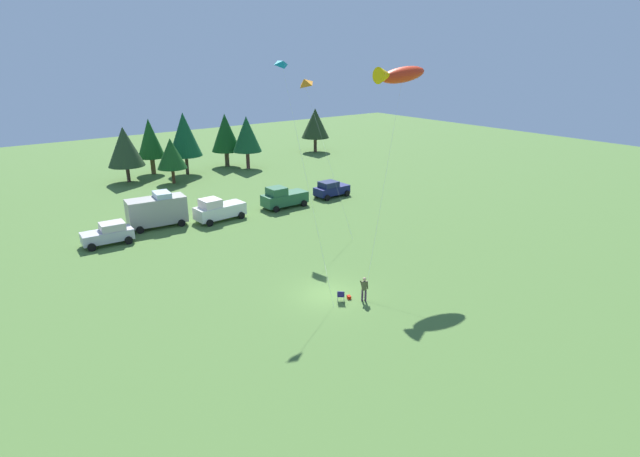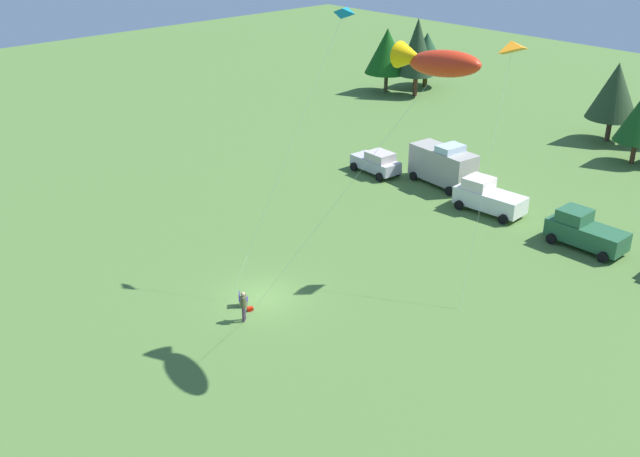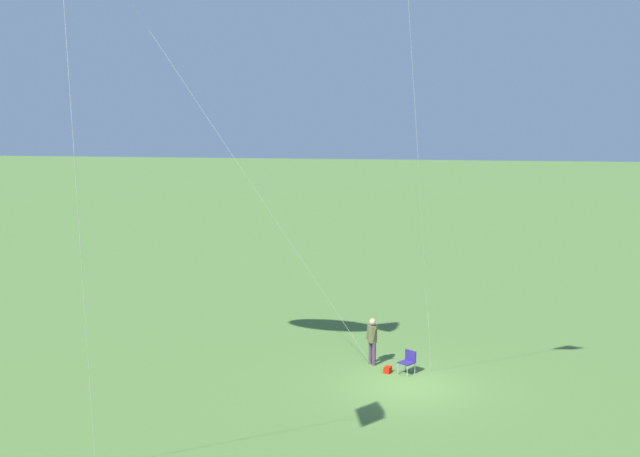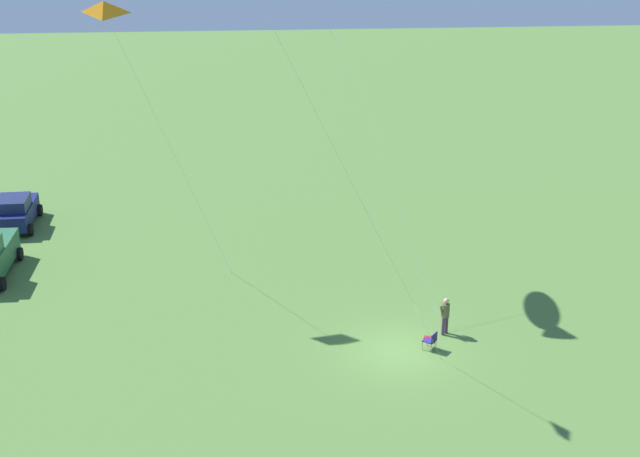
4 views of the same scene
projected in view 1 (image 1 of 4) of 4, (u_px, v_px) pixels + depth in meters
ground_plane at (328, 294)px, 34.59m from camera, size 160.00×160.00×0.00m
person_kite_flyer at (364, 287)px, 33.34m from camera, size 0.49×0.55×1.74m
folding_chair at (341, 295)px, 33.40m from camera, size 0.68×0.68×0.82m
backpack_on_grass at (349, 297)px, 33.94m from camera, size 0.31×0.37×0.22m
car_silver_compact at (109, 234)px, 43.43m from camera, size 4.30×2.42×1.89m
van_motorhome_grey at (157, 210)px, 47.62m from camera, size 5.60×3.06×3.34m
truck_white_pickup at (218, 210)px, 49.58m from camera, size 5.12×2.68×2.34m
truck_green_flatbed at (283, 197)px, 53.76m from camera, size 5.00×2.40×2.34m
car_navy_hatch at (331, 189)px, 57.72m from camera, size 4.26×2.34×1.89m
treeline_distant at (128, 145)px, 63.47m from camera, size 62.09×11.49×8.40m
kite_large_fish at (399, 75)px, 37.21m from camera, size 10.21×6.16×15.10m
kite_delta_teal at (284, 65)px, 34.05m from camera, size 1.81×7.78×15.46m
kite_delta_orange at (304, 82)px, 43.00m from camera, size 2.44×5.79×13.88m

